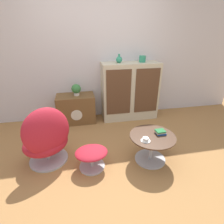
{
  "coord_description": "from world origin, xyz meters",
  "views": [
    {
      "loc": [
        -0.39,
        -1.98,
        1.72
      ],
      "look_at": [
        0.1,
        0.47,
        0.55
      ],
      "focal_mm": 28.0,
      "sensor_mm": 36.0,
      "label": 1
    }
  ],
  "objects_px": {
    "tv_console": "(76,109)",
    "ottoman": "(91,155)",
    "vase_inner_left": "(142,59)",
    "teacup": "(146,140)",
    "book_stack": "(160,132)",
    "vase_leftmost": "(119,59)",
    "egg_chair": "(46,138)",
    "coffee_table": "(152,145)",
    "potted_plant": "(76,89)",
    "sideboard": "(130,91)"
  },
  "relations": [
    {
      "from": "egg_chair",
      "to": "teacup",
      "type": "height_order",
      "value": "egg_chair"
    },
    {
      "from": "tv_console",
      "to": "egg_chair",
      "type": "xyz_separation_m",
      "value": [
        -0.4,
        -1.19,
        0.12
      ]
    },
    {
      "from": "ottoman",
      "to": "book_stack",
      "type": "xyz_separation_m",
      "value": [
        0.97,
        0.01,
        0.23
      ]
    },
    {
      "from": "potted_plant",
      "to": "book_stack",
      "type": "relative_size",
      "value": 1.6
    },
    {
      "from": "tv_console",
      "to": "ottoman",
      "type": "distance_m",
      "value": 1.43
    },
    {
      "from": "vase_inner_left",
      "to": "egg_chair",
      "type": "bearing_deg",
      "value": -145.52
    },
    {
      "from": "sideboard",
      "to": "potted_plant",
      "type": "distance_m",
      "value": 1.09
    },
    {
      "from": "vase_leftmost",
      "to": "vase_inner_left",
      "type": "relative_size",
      "value": 1.27
    },
    {
      "from": "teacup",
      "to": "coffee_table",
      "type": "bearing_deg",
      "value": 35.32
    },
    {
      "from": "tv_console",
      "to": "egg_chair",
      "type": "distance_m",
      "value": 1.27
    },
    {
      "from": "sideboard",
      "to": "potted_plant",
      "type": "bearing_deg",
      "value": 179.82
    },
    {
      "from": "tv_console",
      "to": "book_stack",
      "type": "bearing_deg",
      "value": -50.66
    },
    {
      "from": "sideboard",
      "to": "vase_leftmost",
      "type": "relative_size",
      "value": 7.12
    },
    {
      "from": "tv_console",
      "to": "teacup",
      "type": "height_order",
      "value": "tv_console"
    },
    {
      "from": "egg_chair",
      "to": "coffee_table",
      "type": "distance_m",
      "value": 1.45
    },
    {
      "from": "ottoman",
      "to": "teacup",
      "type": "xyz_separation_m",
      "value": [
        0.71,
        -0.11,
        0.22
      ]
    },
    {
      "from": "egg_chair",
      "to": "vase_inner_left",
      "type": "xyz_separation_m",
      "value": [
        1.74,
        1.2,
        0.82
      ]
    },
    {
      "from": "coffee_table",
      "to": "teacup",
      "type": "height_order",
      "value": "teacup"
    },
    {
      "from": "vase_inner_left",
      "to": "ottoman",
      "type": "bearing_deg",
      "value": -129.35
    },
    {
      "from": "potted_plant",
      "to": "teacup",
      "type": "distance_m",
      "value": 1.77
    },
    {
      "from": "teacup",
      "to": "book_stack",
      "type": "relative_size",
      "value": 0.92
    },
    {
      "from": "ottoman",
      "to": "sideboard",
      "type": "bearing_deg",
      "value": 56.54
    },
    {
      "from": "egg_chair",
      "to": "potted_plant",
      "type": "height_order",
      "value": "egg_chair"
    },
    {
      "from": "sideboard",
      "to": "vase_inner_left",
      "type": "xyz_separation_m",
      "value": [
        0.23,
        0.0,
        0.64
      ]
    },
    {
      "from": "ottoman",
      "to": "vase_inner_left",
      "type": "height_order",
      "value": "vase_inner_left"
    },
    {
      "from": "vase_inner_left",
      "to": "teacup",
      "type": "relative_size",
      "value": 1.0
    },
    {
      "from": "coffee_table",
      "to": "ottoman",
      "type": "bearing_deg",
      "value": 179.18
    },
    {
      "from": "book_stack",
      "to": "teacup",
      "type": "bearing_deg",
      "value": -154.68
    },
    {
      "from": "ottoman",
      "to": "tv_console",
      "type": "bearing_deg",
      "value": 97.2
    },
    {
      "from": "vase_leftmost",
      "to": "book_stack",
      "type": "distance_m",
      "value": 1.63
    },
    {
      "from": "coffee_table",
      "to": "potted_plant",
      "type": "xyz_separation_m",
      "value": [
        -0.99,
        1.43,
        0.43
      ]
    },
    {
      "from": "teacup",
      "to": "book_stack",
      "type": "bearing_deg",
      "value": 25.32
    },
    {
      "from": "vase_inner_left",
      "to": "book_stack",
      "type": "xyz_separation_m",
      "value": [
        -0.19,
        -1.4,
        -0.79
      ]
    },
    {
      "from": "vase_leftmost",
      "to": "book_stack",
      "type": "height_order",
      "value": "vase_leftmost"
    },
    {
      "from": "teacup",
      "to": "ottoman",
      "type": "bearing_deg",
      "value": 170.97
    },
    {
      "from": "tv_console",
      "to": "ottoman",
      "type": "relative_size",
      "value": 1.68
    },
    {
      "from": "egg_chair",
      "to": "book_stack",
      "type": "height_order",
      "value": "egg_chair"
    },
    {
      "from": "egg_chair",
      "to": "vase_leftmost",
      "type": "xyz_separation_m",
      "value": [
        1.28,
        1.2,
        0.82
      ]
    },
    {
      "from": "tv_console",
      "to": "sideboard",
      "type": "bearing_deg",
      "value": -0.14
    },
    {
      "from": "tv_console",
      "to": "egg_chair",
      "type": "bearing_deg",
      "value": -108.52
    },
    {
      "from": "coffee_table",
      "to": "potted_plant",
      "type": "height_order",
      "value": "potted_plant"
    },
    {
      "from": "tv_console",
      "to": "teacup",
      "type": "distance_m",
      "value": 1.77
    },
    {
      "from": "egg_chair",
      "to": "ottoman",
      "type": "height_order",
      "value": "egg_chair"
    },
    {
      "from": "tv_console",
      "to": "vase_inner_left",
      "type": "height_order",
      "value": "vase_inner_left"
    },
    {
      "from": "ottoman",
      "to": "vase_leftmost",
      "type": "bearing_deg",
      "value": 63.8
    },
    {
      "from": "coffee_table",
      "to": "vase_leftmost",
      "type": "bearing_deg",
      "value": 96.03
    },
    {
      "from": "tv_console",
      "to": "ottoman",
      "type": "height_order",
      "value": "tv_console"
    },
    {
      "from": "ottoman",
      "to": "vase_leftmost",
      "type": "height_order",
      "value": "vase_leftmost"
    },
    {
      "from": "coffee_table",
      "to": "teacup",
      "type": "bearing_deg",
      "value": -144.68
    },
    {
      "from": "coffee_table",
      "to": "vase_leftmost",
      "type": "xyz_separation_m",
      "value": [
        -0.15,
        1.43,
        0.96
      ]
    }
  ]
}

